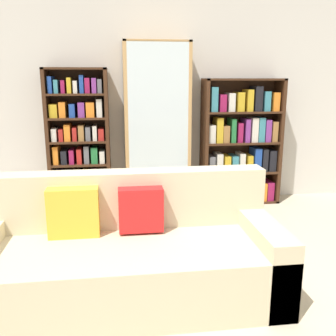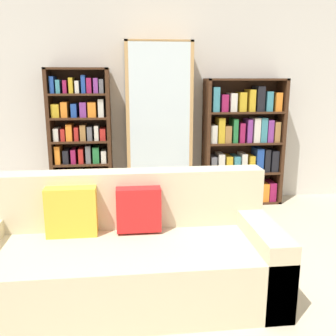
# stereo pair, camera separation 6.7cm
# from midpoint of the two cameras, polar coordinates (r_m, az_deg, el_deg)

# --- Properties ---
(wall_back) EXTENTS (7.01, 0.06, 2.70)m
(wall_back) POSITION_cam_midpoint_polar(r_m,az_deg,el_deg) (4.64, -3.89, 11.18)
(wall_back) COLOR beige
(wall_back) RESTS_ON ground
(couch) EXTENTS (2.14, 0.88, 0.85)m
(couch) POSITION_cam_midpoint_polar(r_m,az_deg,el_deg) (2.76, -6.95, -13.22)
(couch) COLOR beige
(couch) RESTS_ON ground
(bookshelf_left) EXTENTS (0.71, 0.32, 1.65)m
(bookshelf_left) POSITION_cam_midpoint_polar(r_m,az_deg,el_deg) (4.51, -13.79, 3.66)
(bookshelf_left) COLOR #3D2314
(bookshelf_left) RESTS_ON ground
(display_cabinet) EXTENTS (0.76, 0.36, 1.95)m
(display_cabinet) POSITION_cam_midpoint_polar(r_m,az_deg,el_deg) (4.46, -2.14, 6.14)
(display_cabinet) COLOR tan
(display_cabinet) RESTS_ON ground
(bookshelf_right) EXTENTS (0.97, 0.32, 1.53)m
(bookshelf_right) POSITION_cam_midpoint_polar(r_m,az_deg,el_deg) (4.73, 10.70, 3.53)
(bookshelf_right) COLOR #3D2314
(bookshelf_right) RESTS_ON ground
(wine_bottle) EXTENTS (0.07, 0.07, 0.40)m
(wine_bottle) POSITION_cam_midpoint_polar(r_m,az_deg,el_deg) (4.16, 3.03, -5.73)
(wine_bottle) COLOR #192333
(wine_bottle) RESTS_ON ground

